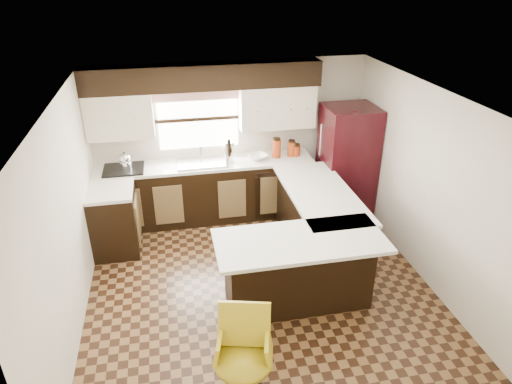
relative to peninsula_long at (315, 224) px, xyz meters
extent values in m
plane|color=#49301A|center=(-0.90, -0.62, -0.45)|extent=(4.40, 4.40, 0.00)
plane|color=silver|center=(-0.90, -0.62, 1.95)|extent=(4.40, 4.40, 0.00)
plane|color=beige|center=(-0.90, 1.58, 0.75)|extent=(4.40, 0.00, 4.40)
plane|color=beige|center=(-0.90, -2.83, 0.75)|extent=(4.40, 0.00, 4.40)
plane|color=beige|center=(-3.00, -0.62, 0.75)|extent=(0.00, 4.40, 4.40)
plane|color=beige|center=(1.20, -0.62, 0.75)|extent=(0.00, 4.40, 4.40)
cube|color=black|center=(-1.35, 1.28, 0.00)|extent=(3.30, 0.60, 0.90)
cube|color=black|center=(-2.70, 0.62, 0.00)|extent=(0.60, 0.70, 0.90)
cube|color=silver|center=(-1.35, 1.28, 0.47)|extent=(3.30, 0.60, 0.04)
cube|color=silver|center=(-2.70, 0.62, 0.47)|extent=(0.60, 0.70, 0.04)
cube|color=black|center=(-1.30, 1.40, 1.77)|extent=(3.40, 0.35, 0.36)
cube|color=beige|center=(-2.52, 1.40, 1.27)|extent=(0.94, 0.35, 0.64)
cube|color=beige|center=(-0.22, 1.40, 1.27)|extent=(1.14, 0.35, 0.64)
cube|color=white|center=(-1.40, 1.56, 1.10)|extent=(1.20, 0.02, 0.90)
cube|color=#D19B93|center=(-1.40, 1.52, 1.49)|extent=(1.30, 0.06, 0.18)
cube|color=#B2B2B7|center=(-1.40, 1.25, 0.51)|extent=(0.75, 0.45, 0.03)
cube|color=black|center=(-0.35, 0.99, -0.02)|extent=(0.58, 0.03, 0.78)
cube|color=black|center=(-2.55, 1.25, 0.51)|extent=(0.58, 0.50, 0.02)
cube|color=black|center=(0.00, 0.00, 0.00)|extent=(0.60, 1.95, 0.90)
cube|color=black|center=(-0.53, -0.97, 0.00)|extent=(1.65, 0.60, 0.90)
cube|color=silver|center=(0.05, 0.00, 0.47)|extent=(0.84, 1.95, 0.04)
cube|color=silver|center=(-0.55, -1.06, 0.47)|extent=(1.89, 0.84, 0.04)
cube|color=black|center=(0.80, 0.97, 0.44)|extent=(0.76, 0.73, 1.78)
cylinder|color=silver|center=(-0.98, 1.28, 0.65)|extent=(0.15, 0.15, 0.31)
imported|color=white|center=(-0.54, 1.28, 0.53)|extent=(0.37, 0.37, 0.07)
cylinder|color=#993510|center=(-0.24, 1.30, 0.64)|extent=(0.14, 0.14, 0.28)
cylinder|color=#993510|center=(0.00, 1.30, 0.61)|extent=(0.13, 0.13, 0.23)
cylinder|color=#993510|center=(0.08, 1.30, 0.58)|extent=(0.14, 0.14, 0.16)
camera|label=1|loc=(-1.87, -5.11, 3.22)|focal=32.00mm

